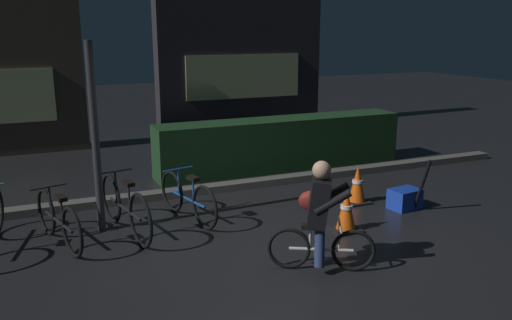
% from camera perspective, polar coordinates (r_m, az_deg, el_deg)
% --- Properties ---
extents(ground_plane, '(40.00, 40.00, 0.00)m').
position_cam_1_polar(ground_plane, '(6.68, 0.47, -8.83)').
color(ground_plane, black).
extents(sidewalk_curb, '(12.00, 0.24, 0.12)m').
position_cam_1_polar(sidewalk_curb, '(8.60, -5.46, -3.17)').
color(sidewalk_curb, '#56544F').
rests_on(sidewalk_curb, ground).
extents(hedge_row, '(4.80, 0.70, 0.96)m').
position_cam_1_polar(hedge_row, '(9.96, 2.76, 1.78)').
color(hedge_row, '#19381C').
rests_on(hedge_row, ground).
extents(storefront_right, '(4.39, 0.54, 4.75)m').
position_cam_1_polar(storefront_right, '(13.80, -1.73, 13.10)').
color(storefront_right, '#262328').
rests_on(storefront_right, ground).
extents(street_post, '(0.10, 0.10, 2.47)m').
position_cam_1_polar(street_post, '(7.00, -17.01, 2.18)').
color(street_post, '#2D2D33').
rests_on(street_post, ground).
extents(parked_bike_left_mid, '(0.52, 1.47, 0.70)m').
position_cam_1_polar(parked_bike_left_mid, '(6.91, -20.60, -6.13)').
color(parked_bike_left_mid, black).
rests_on(parked_bike_left_mid, ground).
extents(parked_bike_center_left, '(0.47, 1.69, 0.79)m').
position_cam_1_polar(parked_bike_center_left, '(7.01, -14.01, -5.03)').
color(parked_bike_center_left, black).
rests_on(parked_bike_center_left, ground).
extents(parked_bike_center_right, '(0.49, 1.47, 0.69)m').
position_cam_1_polar(parked_bike_center_right, '(7.37, -7.39, -4.10)').
color(parked_bike_center_right, black).
rests_on(parked_bike_center_right, ground).
extents(traffic_cone_near, '(0.36, 0.36, 0.58)m').
position_cam_1_polar(traffic_cone_near, '(7.04, 9.76, -5.41)').
color(traffic_cone_near, black).
rests_on(traffic_cone_near, ground).
extents(traffic_cone_far, '(0.36, 0.36, 0.59)m').
position_cam_1_polar(traffic_cone_far, '(8.18, 10.91, -2.65)').
color(traffic_cone_far, black).
rests_on(traffic_cone_far, ground).
extents(blue_crate, '(0.48, 0.38, 0.30)m').
position_cam_1_polar(blue_crate, '(8.11, 15.80, -4.07)').
color(blue_crate, '#193DB7').
rests_on(blue_crate, ground).
extents(cyclist, '(1.06, 0.67, 1.25)m').
position_cam_1_polar(cyclist, '(5.79, 6.90, -5.97)').
color(cyclist, black).
rests_on(cyclist, ground).
extents(closed_umbrella, '(0.05, 0.32, 0.82)m').
position_cam_1_polar(closed_umbrella, '(7.90, 17.51, -2.68)').
color(closed_umbrella, black).
rests_on(closed_umbrella, ground).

